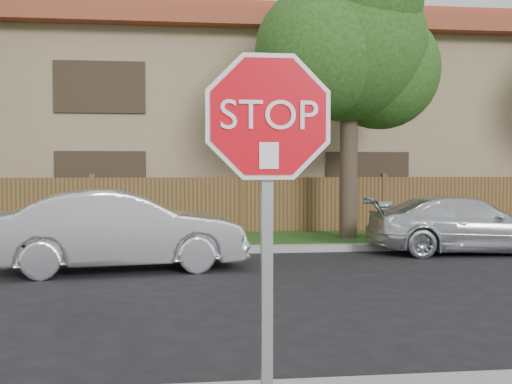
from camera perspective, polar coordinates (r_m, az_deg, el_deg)
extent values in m
cube|color=gray|center=(13.22, 0.05, -5.44)|extent=(70.00, 0.30, 0.15)
cube|color=#1E4714|center=(14.85, -0.70, -4.65)|extent=(70.00, 3.00, 0.12)
cube|color=#50311C|center=(16.37, -1.29, -1.40)|extent=(70.00, 0.12, 1.60)
cube|color=#957D5C|center=(21.94, -2.69, 5.29)|extent=(34.00, 8.00, 6.00)
cube|color=brown|center=(22.35, -2.70, 13.64)|extent=(35.20, 9.20, 0.50)
cube|color=brown|center=(22.47, -2.71, 15.14)|extent=(33.00, 5.50, 0.70)
cylinder|color=#382B21|center=(15.11, 8.81, 2.67)|extent=(0.44, 0.44, 3.92)
sphere|color=#1F3D12|center=(15.41, 8.88, 13.66)|extent=(3.80, 3.80, 3.80)
sphere|color=#1F3D12|center=(15.85, 11.77, 11.27)|extent=(3.00, 3.00, 3.00)
sphere|color=#1F3D12|center=(14.79, 6.24, 13.06)|extent=(3.20, 3.20, 3.20)
cube|color=gray|center=(3.51, 1.03, -7.72)|extent=(0.06, 0.06, 2.30)
cylinder|color=white|center=(3.40, 1.19, 7.18)|extent=(1.01, 0.02, 1.01)
cylinder|color=red|center=(3.39, 1.22, 7.20)|extent=(0.93, 0.02, 0.93)
cube|color=white|center=(3.37, 1.25, 3.49)|extent=(0.11, 0.00, 0.15)
imported|color=silver|center=(11.13, -12.68, -3.57)|extent=(4.60, 2.14, 1.46)
imported|color=silver|center=(13.86, 19.27, -2.97)|extent=(4.33, 1.96, 1.23)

